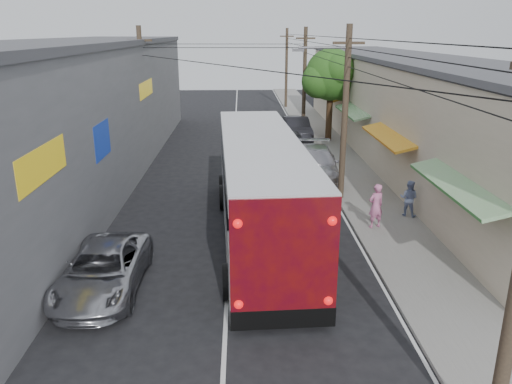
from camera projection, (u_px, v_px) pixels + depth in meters
The scene contains 12 objects.
sidewalk at pixel (339, 162), 30.57m from camera, with size 3.00×80.00×0.12m, color slate.
building_right at pixel (406, 106), 31.65m from camera, with size 7.09×40.00×6.25m.
building_left at pixel (76, 109), 27.12m from camera, with size 7.20×36.00×7.25m.
utility_poles at pixel (285, 94), 29.53m from camera, with size 11.80×45.28×8.00m.
street_tree at pixel (332, 76), 34.88m from camera, with size 4.40×4.00×6.60m.
coach_bus at pixel (260, 187), 19.08m from camera, with size 3.65×13.65×3.90m.
jeepney at pixel (103, 270), 15.32m from camera, with size 2.32×5.04×1.40m, color #AEAEB5.
parked_suv at pixel (315, 164), 26.79m from camera, with size 2.45×6.03×1.75m, color #A2A1A9.
parked_car_mid at pixel (292, 142), 32.79m from camera, with size 1.69×4.19×1.43m, color #232327.
parked_car_far at pixel (297, 128), 36.94m from camera, with size 1.72×4.94×1.63m, color black.
pedestrian_near at pixel (376, 206), 19.93m from camera, with size 0.67×0.44×1.83m, color #C66998.
pedestrian_far at pixel (409, 198), 21.24m from camera, with size 0.76×0.60×1.57m, color #8898C6.
Camera 1 is at (0.47, -9.49, 7.69)m, focal length 35.00 mm.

